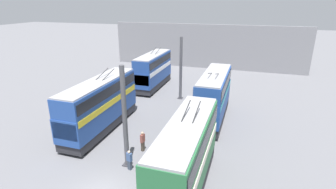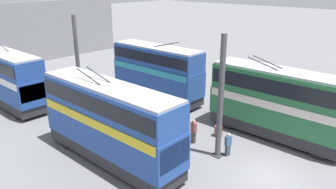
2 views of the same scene
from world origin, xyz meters
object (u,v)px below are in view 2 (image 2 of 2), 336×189
at_px(bus_left_near, 278,100).
at_px(bus_right_near, 110,119).
at_px(person_aisle_foreground, 228,144).
at_px(oil_drum, 218,131).
at_px(bus_right_far, 9,76).
at_px(person_aisle_midway, 194,130).
at_px(bus_left_far, 157,70).

bearing_deg(bus_left_near, bus_right_near, 58.49).
bearing_deg(person_aisle_foreground, oil_drum, -26.88).
bearing_deg(bus_right_far, person_aisle_midway, -162.05).
height_order(bus_left_near, oil_drum, bus_left_near).
bearing_deg(oil_drum, bus_right_near, 67.49).
relative_size(bus_left_far, person_aisle_foreground, 5.77).
bearing_deg(bus_left_far, person_aisle_foreground, 156.96).
bearing_deg(oil_drum, bus_right_far, 23.22).
relative_size(person_aisle_midway, oil_drum, 2.21).
relative_size(bus_right_far, oil_drum, 11.31).
relative_size(bus_left_far, bus_right_far, 1.03).
bearing_deg(person_aisle_foreground, bus_right_near, 63.86).
height_order(bus_left_far, bus_right_near, bus_left_far).
relative_size(bus_right_near, bus_right_far, 1.16).
xyz_separation_m(bus_right_far, person_aisle_foreground, (-19.32, -5.46, -1.97)).
distance_m(bus_left_near, bus_right_far, 22.72).
xyz_separation_m(bus_right_near, bus_right_far, (14.21, 0.00, -0.07)).
bearing_deg(bus_left_far, person_aisle_midway, 149.79).
bearing_deg(bus_right_far, bus_left_near, -153.74).
bearing_deg(bus_right_far, bus_left_far, -130.31).
xyz_separation_m(bus_left_near, person_aisle_foreground, (1.06, 4.59, -2.03)).
xyz_separation_m(person_aisle_midway, person_aisle_foreground, (-2.75, -0.09, -0.10)).
xyz_separation_m(bus_left_far, bus_right_near, (-5.69, 10.05, -0.05)).
distance_m(bus_right_far, person_aisle_foreground, 20.17).
height_order(bus_right_near, person_aisle_midway, bus_right_near).
distance_m(bus_right_near, oil_drum, 8.40).
height_order(bus_right_near, bus_right_far, bus_right_near).
distance_m(bus_right_near, person_aisle_midway, 6.18).
bearing_deg(bus_right_near, bus_left_near, -121.51).
relative_size(bus_right_far, person_aisle_foreground, 5.62).
relative_size(bus_left_near, person_aisle_midway, 5.44).
bearing_deg(bus_right_far, oil_drum, -156.78).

